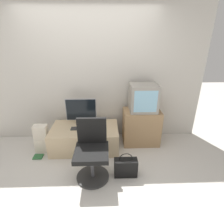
{
  "coord_description": "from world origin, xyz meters",
  "views": [
    {
      "loc": [
        0.3,
        -2.02,
        1.98
      ],
      "look_at": [
        0.41,
        1.01,
        0.67
      ],
      "focal_mm": 28.0,
      "sensor_mm": 36.0,
      "label": 1
    }
  ],
  "objects_px": {
    "main_monitor": "(81,111)",
    "handbag": "(126,167)",
    "cardboard_box_lower": "(43,145)",
    "keyboard": "(80,128)",
    "mouse": "(90,128)",
    "office_chair": "(92,152)",
    "crt_tv": "(143,98)",
    "book": "(38,157)"
  },
  "relations": [
    {
      "from": "cardboard_box_lower",
      "to": "crt_tv",
      "type": "bearing_deg",
      "value": 7.47
    },
    {
      "from": "crt_tv",
      "to": "book",
      "type": "xyz_separation_m",
      "value": [
        -1.92,
        -0.45,
        -0.93
      ]
    },
    {
      "from": "cardboard_box_lower",
      "to": "main_monitor",
      "type": "bearing_deg",
      "value": 18.17
    },
    {
      "from": "main_monitor",
      "to": "handbag",
      "type": "height_order",
      "value": "main_monitor"
    },
    {
      "from": "main_monitor",
      "to": "handbag",
      "type": "relative_size",
      "value": 1.42
    },
    {
      "from": "crt_tv",
      "to": "office_chair",
      "type": "xyz_separation_m",
      "value": [
        -0.91,
        -0.92,
        -0.53
      ]
    },
    {
      "from": "handbag",
      "to": "book",
      "type": "bearing_deg",
      "value": 162.09
    },
    {
      "from": "crt_tv",
      "to": "office_chair",
      "type": "distance_m",
      "value": 1.39
    },
    {
      "from": "keyboard",
      "to": "office_chair",
      "type": "bearing_deg",
      "value": -68.8
    },
    {
      "from": "mouse",
      "to": "office_chair",
      "type": "height_order",
      "value": "office_chair"
    },
    {
      "from": "office_chair",
      "to": "book",
      "type": "height_order",
      "value": "office_chair"
    },
    {
      "from": "crt_tv",
      "to": "book",
      "type": "distance_m",
      "value": 2.18
    },
    {
      "from": "keyboard",
      "to": "book",
      "type": "distance_m",
      "value": 0.88
    },
    {
      "from": "handbag",
      "to": "cardboard_box_lower",
      "type": "bearing_deg",
      "value": 154.81
    },
    {
      "from": "cardboard_box_lower",
      "to": "handbag",
      "type": "height_order",
      "value": "handbag"
    },
    {
      "from": "keyboard",
      "to": "mouse",
      "type": "distance_m",
      "value": 0.21
    },
    {
      "from": "crt_tv",
      "to": "cardboard_box_lower",
      "type": "xyz_separation_m",
      "value": [
        -1.88,
        -0.25,
        -0.83
      ]
    },
    {
      "from": "keyboard",
      "to": "book",
      "type": "relative_size",
      "value": 1.97
    },
    {
      "from": "keyboard",
      "to": "office_chair",
      "type": "height_order",
      "value": "office_chair"
    },
    {
      "from": "mouse",
      "to": "cardboard_box_lower",
      "type": "height_order",
      "value": "mouse"
    },
    {
      "from": "cardboard_box_lower",
      "to": "book",
      "type": "height_order",
      "value": "cardboard_box_lower"
    },
    {
      "from": "office_chair",
      "to": "handbag",
      "type": "relative_size",
      "value": 2.23
    },
    {
      "from": "mouse",
      "to": "book",
      "type": "height_order",
      "value": "mouse"
    },
    {
      "from": "crt_tv",
      "to": "cardboard_box_lower",
      "type": "relative_size",
      "value": 1.95
    },
    {
      "from": "keyboard",
      "to": "handbag",
      "type": "height_order",
      "value": "keyboard"
    },
    {
      "from": "keyboard",
      "to": "mouse",
      "type": "bearing_deg",
      "value": -6.99
    },
    {
      "from": "main_monitor",
      "to": "handbag",
      "type": "xyz_separation_m",
      "value": [
        0.76,
        -0.93,
        -0.55
      ]
    },
    {
      "from": "main_monitor",
      "to": "mouse",
      "type": "relative_size",
      "value": 11.5
    },
    {
      "from": "mouse",
      "to": "book",
      "type": "xyz_separation_m",
      "value": [
        -0.94,
        -0.23,
        -0.43
      ]
    },
    {
      "from": "crt_tv",
      "to": "office_chair",
      "type": "relative_size",
      "value": 0.56
    },
    {
      "from": "book",
      "to": "office_chair",
      "type": "bearing_deg",
      "value": -24.64
    },
    {
      "from": "cardboard_box_lower",
      "to": "mouse",
      "type": "bearing_deg",
      "value": 1.6
    },
    {
      "from": "office_chair",
      "to": "cardboard_box_lower",
      "type": "relative_size",
      "value": 3.5
    },
    {
      "from": "keyboard",
      "to": "book",
      "type": "xyz_separation_m",
      "value": [
        -0.73,
        -0.26,
        -0.42
      ]
    },
    {
      "from": "mouse",
      "to": "crt_tv",
      "type": "distance_m",
      "value": 1.13
    },
    {
      "from": "keyboard",
      "to": "mouse",
      "type": "height_order",
      "value": "mouse"
    },
    {
      "from": "handbag",
      "to": "book",
      "type": "relative_size",
      "value": 2.52
    },
    {
      "from": "main_monitor",
      "to": "book",
      "type": "xyz_separation_m",
      "value": [
        -0.76,
        -0.44,
        -0.69
      ]
    },
    {
      "from": "mouse",
      "to": "book",
      "type": "bearing_deg",
      "value": -166.18
    },
    {
      "from": "main_monitor",
      "to": "office_chair",
      "type": "bearing_deg",
      "value": -74.36
    },
    {
      "from": "cardboard_box_lower",
      "to": "handbag",
      "type": "bearing_deg",
      "value": -25.19
    },
    {
      "from": "keyboard",
      "to": "handbag",
      "type": "bearing_deg",
      "value": -43.59
    }
  ]
}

